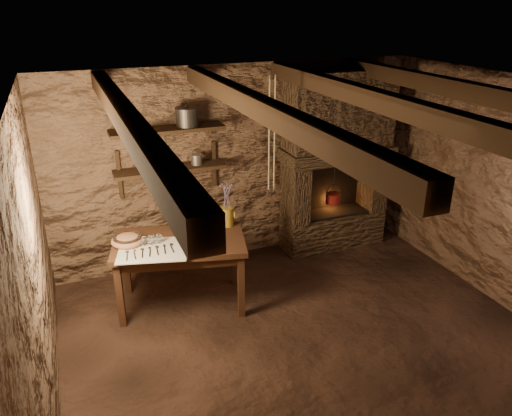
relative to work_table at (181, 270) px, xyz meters
name	(u,v)px	position (x,y,z in m)	size (l,w,h in m)	color
floor	(308,342)	(0.96, -1.10, -0.41)	(4.50, 4.50, 0.00)	black
back_wall	(237,165)	(0.96, 0.90, 0.79)	(4.50, 0.04, 2.40)	#4E3324
front_wall	(488,381)	(0.96, -3.10, 0.79)	(4.50, 0.04, 2.40)	#4E3324
left_wall	(36,279)	(-1.29, -1.10, 0.79)	(0.04, 4.00, 2.40)	#4E3324
right_wall	(508,196)	(3.21, -1.10, 0.79)	(0.04, 4.00, 2.40)	#4E3324
ceiling	(320,92)	(0.96, -1.10, 1.99)	(4.50, 4.00, 0.04)	black
beam_far_left	(126,119)	(-0.54, -1.10, 1.90)	(0.14, 3.95, 0.16)	black
beam_mid_left	(261,108)	(0.46, -1.10, 1.90)	(0.14, 3.95, 0.16)	black
beam_mid_right	(373,99)	(1.46, -1.10, 1.90)	(0.14, 3.95, 0.16)	black
beam_far_right	(469,91)	(2.46, -1.10, 1.90)	(0.14, 3.95, 0.16)	black
shelf_lower	(170,169)	(0.11, 0.74, 0.89)	(1.25, 0.30, 0.04)	black
shelf_upper	(168,130)	(0.11, 0.74, 1.34)	(1.25, 0.30, 0.04)	black
hearth	(336,157)	(2.21, 0.67, 0.81)	(1.43, 0.51, 2.30)	#332519
work_table	(181,270)	(0.00, 0.00, 0.00)	(1.49, 1.06, 0.77)	#371F13
linen_cloth	(153,250)	(-0.30, -0.12, 0.36)	(0.67, 0.54, 0.01)	silver
pewter_cutlery_row	(153,250)	(-0.30, -0.15, 0.37)	(0.56, 0.22, 0.01)	gray
drinking_glasses	(152,240)	(-0.27, 0.01, 0.41)	(0.22, 0.06, 0.09)	white
stoneware_jug	(227,208)	(0.58, 0.16, 0.56)	(0.16, 0.15, 0.49)	olive
wooden_bowl	(128,241)	(-0.50, 0.11, 0.39)	(0.33, 0.33, 0.12)	#93603F
iron_stockpot	(187,118)	(0.33, 0.74, 1.45)	(0.25, 0.25, 0.18)	#302D2B
tin_pan	(122,117)	(-0.35, 0.84, 1.50)	(0.28, 0.28, 0.04)	#AAAAA4
small_kettle	(197,159)	(0.42, 0.74, 0.96)	(0.17, 0.13, 0.18)	#AAAAA4
rusty_tin	(142,167)	(-0.20, 0.74, 0.95)	(0.09, 0.09, 0.09)	#5F1F13
red_pot	(333,198)	(2.17, 0.62, 0.28)	(0.21, 0.21, 0.54)	maroon
hanging_ropes	(272,135)	(1.01, -0.05, 1.39)	(0.08, 0.08, 1.20)	#C6B98B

